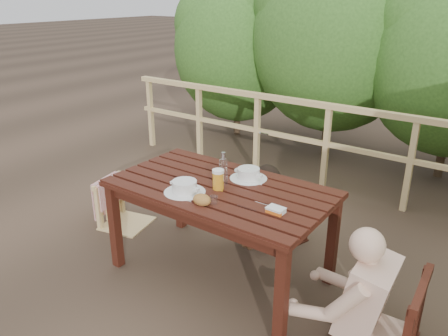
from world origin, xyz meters
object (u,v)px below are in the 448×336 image
Objects in this scene: chair_right at (383,277)px; bottle at (223,169)px; beer_glass at (218,180)px; tumbler at (214,201)px; chair_far at (278,195)px; table at (220,232)px; butter_tub at (276,211)px; woman at (280,181)px; soup_far at (248,174)px; diner_right at (391,257)px; bread_roll at (202,200)px; soup_near at (185,187)px; chair_left at (123,184)px.

chair_right reaches higher than bottle.
tumbler is at bearing -61.45° from beer_glass.
chair_far is 13.12× the size of tumbler.
butter_tub reaches higher than table.
chair_far is 0.83m from bottle.
woman is 3.92× the size of soup_far.
soup_far is at bearing 73.50° from diner_right.
bread_roll is at bearing 99.34° from diner_right.
beer_glass reaches higher than soup_near.
beer_glass is (0.02, -0.05, 0.46)m from table.
diner_right is at bearing 163.43° from woman.
bottle is (-0.02, 0.10, 0.05)m from beer_glass.
bread_roll is 0.08m from tumbler.
chair_right reaches higher than butter_tub.
woman is at bearing 82.53° from table.
beer_glass is at bearing 118.55° from tumbler.
bread_roll is 0.51× the size of bottle.
bottle is (0.00, 0.04, 0.51)m from table.
diner_right is (1.19, -0.79, 0.23)m from chair_far.
table is at bearing -94.98° from chair_right.
woman is at bearing 88.52° from bread_roll.
beer_glass reaches higher than bread_roll.
tumbler is (1.35, -0.38, 0.36)m from chair_left.
chair_far is 1.44m from diner_right.
bottle reaches higher than tumbler.
chair_far is 0.77× the size of woman.
woman is at bearing 119.71° from butter_tub.
bread_roll is at bearing -18.31° from soup_near.
bottle is (-1.28, 0.09, 0.23)m from diner_right.
chair_right is at bearing 12.20° from bread_roll.
bread_roll reaches higher than table.
table is 1.23× the size of diner_right.
butter_tub is (1.77, -0.25, 0.35)m from chair_left.
beer_glass is (1.24, -0.17, 0.41)m from chair_left.
chair_right reaches higher than soup_far.
soup_far is at bearing 63.42° from soup_near.
chair_far is 6.43× the size of bread_roll.
soup_far is 4.34× the size of tumbler.
soup_far is (0.10, 0.24, 0.43)m from table.
bottle is at bearing -96.87° from chair_right.
chair_right is 1.41m from woman.
chair_far is at bearing 88.50° from bread_roll.
butter_tub is (0.53, -0.08, -0.06)m from beer_glass.
soup_near is 0.23m from bread_roll.
bread_roll is at bearing -78.51° from bottle.
chair_left is at bearing 174.68° from butter_tub.
chair_far is 0.13m from woman.
chair_right is at bearing 162.75° from woman.
chair_right reaches higher than table.
butter_tub is at bearing 93.87° from diner_right.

